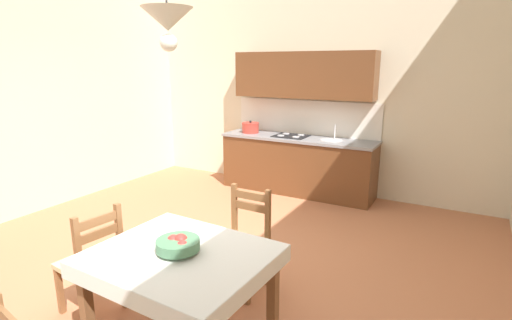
# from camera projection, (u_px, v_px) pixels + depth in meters

# --- Properties ---
(ground_plane) EXTENTS (6.38, 6.68, 0.10)m
(ground_plane) POSITION_uv_depth(u_px,v_px,m) (196.00, 270.00, 4.01)
(ground_plane) COLOR #B7704C
(wall_back) EXTENTS (6.38, 0.12, 4.29)m
(wall_back) POSITION_uv_depth(u_px,v_px,m) (313.00, 55.00, 6.11)
(wall_back) COLOR beige
(wall_back) RESTS_ON ground_plane
(wall_left) EXTENTS (0.12, 6.68, 4.29)m
(wall_left) POSITION_uv_depth(u_px,v_px,m) (1.00, 53.00, 4.88)
(wall_left) COLOR beige
(wall_left) RESTS_ON ground_plane
(kitchen_cabinetry) EXTENTS (2.46, 0.63, 2.20)m
(kitchen_cabinetry) POSITION_uv_depth(u_px,v_px,m) (298.00, 139.00, 6.17)
(kitchen_cabinetry) COLOR brown
(kitchen_cabinetry) RESTS_ON ground_plane
(dining_table) EXTENTS (1.23, 1.05, 0.75)m
(dining_table) POSITION_uv_depth(u_px,v_px,m) (181.00, 270.00, 2.71)
(dining_table) COLOR brown
(dining_table) RESTS_ON ground_plane
(dining_chair_tv_side) EXTENTS (0.47, 0.47, 0.93)m
(dining_chair_tv_side) POSITION_uv_depth(u_px,v_px,m) (92.00, 263.00, 3.16)
(dining_chair_tv_side) COLOR #D1BC89
(dining_chair_tv_side) RESTS_ON ground_plane
(dining_chair_kitchen_side) EXTENTS (0.43, 0.43, 0.93)m
(dining_chair_kitchen_side) POSITION_uv_depth(u_px,v_px,m) (243.00, 242.00, 3.54)
(dining_chair_kitchen_side) COLOR #D1BC89
(dining_chair_kitchen_side) RESTS_ON ground_plane
(fruit_bowl) EXTENTS (0.30, 0.30, 0.12)m
(fruit_bowl) POSITION_uv_depth(u_px,v_px,m) (178.00, 244.00, 2.67)
(fruit_bowl) COLOR #4C7F5B
(fruit_bowl) RESTS_ON dining_table
(pendant_lamp) EXTENTS (0.32, 0.32, 0.81)m
(pendant_lamp) POSITION_uv_depth(u_px,v_px,m) (167.00, 21.00, 2.39)
(pendant_lamp) COLOR black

